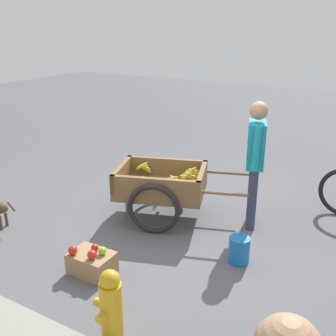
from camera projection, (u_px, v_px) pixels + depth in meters
ground_plane at (173, 227)px, 5.04m from camera, size 24.00×24.00×0.00m
fruit_cart at (161, 186)px, 5.16m from camera, size 1.81×1.25×0.70m
vendor_person at (255, 155)px, 4.78m from camera, size 0.30×0.54×1.57m
fire_hydrant at (111, 308)px, 3.13m from camera, size 0.25×0.25×0.67m
plastic_bucket at (239, 250)px, 4.27m from camera, size 0.22×0.22×0.29m
mixed_fruit_crate at (92, 262)px, 4.10m from camera, size 0.44×0.32×0.31m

